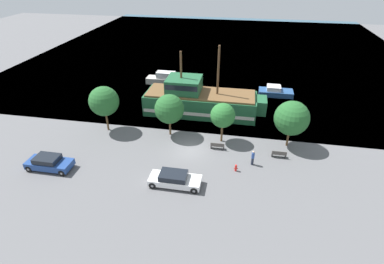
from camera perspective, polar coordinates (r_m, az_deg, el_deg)
The scene contains 15 objects.
ground_plane at distance 33.89m, azimuth -0.29°, elevation -3.47°, with size 160.00×160.00×0.00m, color #5B5B5E.
water_surface at distance 74.22m, azimuth 6.21°, elevation 15.66°, with size 80.00×80.00×0.00m, color #33566B.
pirate_ship at distance 41.20m, azimuth 1.41°, elevation 6.03°, with size 16.37×5.08×9.46m.
moored_boat_dockside at distance 51.84m, azimuth -4.49°, elevation 9.96°, with size 7.77×2.02×2.04m.
moored_boat_outer at distance 48.99m, azimuth 15.59°, elevation 7.40°, with size 5.20×2.38×1.52m.
parked_car_curb_front at distance 28.78m, azimuth -3.33°, elevation -8.95°, with size 4.94×1.97×1.37m.
parked_car_curb_mid at distance 34.03m, azimuth -25.58°, elevation -5.29°, with size 4.61×1.99×1.46m.
fire_hydrant at distance 30.92m, azimuth 8.36°, elevation -6.72°, with size 0.42×0.25×0.76m.
bench_promenade_east at distance 33.96m, azimuth 4.87°, elevation -2.64°, with size 1.55×0.45×0.85m.
bench_promenade_west at distance 33.84m, azimuth 16.25°, elevation -4.06°, with size 1.55×0.45×0.85m.
pedestrian_walking_near at distance 31.82m, azimuth 11.50°, elevation -4.81°, with size 0.32×0.32×1.72m.
tree_row_east at distance 37.49m, azimuth -16.43°, elevation 5.64°, with size 3.59×3.59×5.73m.
tree_row_mideast at distance 35.27m, azimuth -4.34°, elevation 4.39°, with size 3.49×3.49×5.21m.
tree_row_midwest at distance 34.01m, azimuth 5.88°, elevation 3.15°, with size 2.83×2.83×4.82m.
tree_row_west at distance 34.69m, azimuth 18.46°, elevation 2.51°, with size 3.85×3.85×5.49m.
Camera 1 is at (5.21, -27.55, 19.03)m, focal length 28.00 mm.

